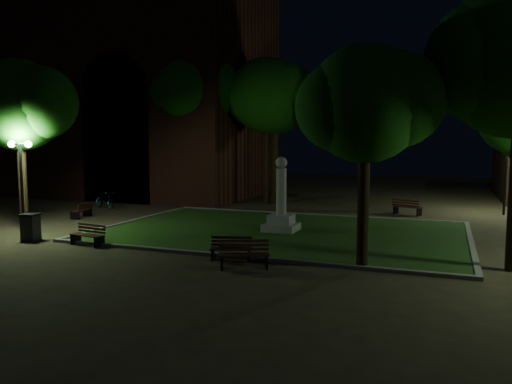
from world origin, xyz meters
TOP-DOWN VIEW (x-y plane):
  - ground at (0.00, 0.00)m, footprint 80.00×80.00m
  - lawn at (0.00, 2.00)m, footprint 15.00×10.00m
  - lawn_kerb at (0.00, 2.00)m, footprint 15.40×10.40m
  - monument at (0.00, 2.00)m, footprint 1.40×1.40m
  - building_main at (-15.86, 13.79)m, footprint 20.00×12.00m
  - tree_west at (-10.91, -1.38)m, footprint 4.91×4.01m
  - tree_north_wl at (-3.80, 10.95)m, footprint 5.64×4.61m
  - tree_north_er at (2.36, 9.49)m, footprint 5.61×4.58m
  - tree_se at (4.33, -2.91)m, footprint 4.43×3.61m
  - tree_nw at (-8.23, 9.70)m, footprint 5.82×4.75m
  - tree_far_north at (-3.28, 11.05)m, footprint 5.40×4.41m
  - lamppost_sw at (-9.80, -2.59)m, footprint 1.18×0.28m
  - lamppost_nw at (-10.58, 9.39)m, footprint 1.18×0.28m
  - lamppost_ne at (9.57, 11.10)m, footprint 1.18×0.28m
  - bench_near_left at (-0.00, -3.37)m, footprint 1.47×0.87m
  - bench_near_right at (0.81, -4.23)m, footprint 1.67×1.16m
  - bench_west_near at (-6.03, -3.14)m, footprint 1.48×0.69m
  - bench_left_side at (-10.87, 2.26)m, footprint 0.77×1.50m
  - bench_far_side at (4.71, 9.26)m, footprint 1.63×1.09m
  - trash_bin at (-8.81, -3.20)m, footprint 0.72×0.72m
  - bicycle at (-12.19, 5.83)m, footprint 1.92×1.19m

SIDE VIEW (x-z plane):
  - ground at x=0.00m, z-range 0.00..0.00m
  - lawn at x=0.00m, z-range 0.00..0.08m
  - lawn_kerb at x=0.00m, z-range 0.00..0.12m
  - bench_near_left at x=0.00m, z-range -0.02..0.74m
  - bench_west_near at x=-6.03m, z-range -0.02..0.76m
  - bench_left_side at x=-10.87m, z-range -0.02..0.76m
  - bench_far_side at x=4.71m, z-range -0.02..0.82m
  - bench_near_right at x=0.81m, z-range -0.03..0.84m
  - bicycle at x=-12.19m, z-range 0.00..0.95m
  - trash_bin at x=-8.81m, z-range 0.01..1.08m
  - monument at x=0.00m, z-range -0.64..2.56m
  - lamppost_sw at x=-9.80m, z-range 0.84..4.80m
  - lamppost_ne at x=9.57m, z-range 0.87..5.12m
  - lamppost_nw at x=-10.58m, z-range 0.92..5.66m
  - tree_se at x=4.33m, z-range 1.62..8.51m
  - tree_west at x=-10.91m, z-range 1.75..9.27m
  - tree_north_er at x=2.36m, z-range 1.89..10.25m
  - tree_far_north at x=-3.28m, z-range 2.17..10.95m
  - tree_north_wl at x=-3.80m, z-range 2.22..11.28m
  - tree_nw at x=-8.23m, z-range 2.32..11.73m
  - building_main at x=-15.86m, z-range -0.12..14.88m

